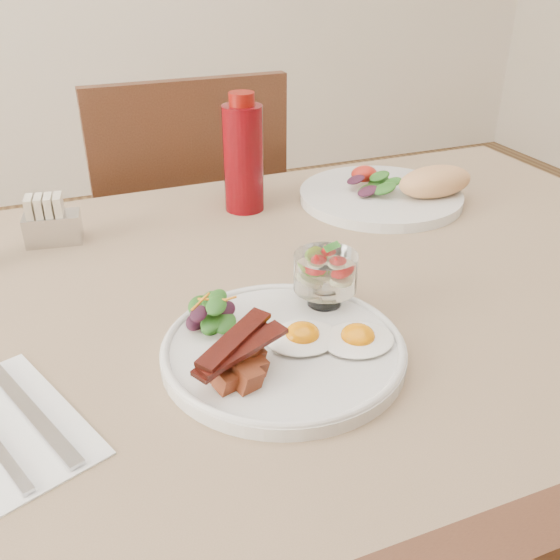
{
  "coord_description": "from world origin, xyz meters",
  "views": [
    {
      "loc": [
        -0.3,
        -0.69,
        1.18
      ],
      "look_at": [
        -0.06,
        -0.09,
        0.82
      ],
      "focal_mm": 40.0,
      "sensor_mm": 36.0,
      "label": 1
    }
  ],
  "objects_px": {
    "table": "(294,337)",
    "hot_sauce_bottle": "(237,163)",
    "ketchup_bottle": "(243,157)",
    "fruit_cup": "(325,272)",
    "main_plate": "(283,351)",
    "second_plate": "(393,191)",
    "sugar_caddy": "(51,223)",
    "chair_far": "(186,242)"
  },
  "relations": [
    {
      "from": "main_plate",
      "to": "second_plate",
      "type": "xyz_separation_m",
      "value": [
        0.37,
        0.37,
        0.01
      ]
    },
    {
      "from": "chair_far",
      "to": "sugar_caddy",
      "type": "xyz_separation_m",
      "value": [
        -0.3,
        -0.4,
        0.26
      ]
    },
    {
      "from": "hot_sauce_bottle",
      "to": "sugar_caddy",
      "type": "distance_m",
      "value": 0.34
    },
    {
      "from": "sugar_caddy",
      "to": "second_plate",
      "type": "bearing_deg",
      "value": 3.77
    },
    {
      "from": "table",
      "to": "ketchup_bottle",
      "type": "bearing_deg",
      "value": 84.68
    },
    {
      "from": "fruit_cup",
      "to": "sugar_caddy",
      "type": "distance_m",
      "value": 0.47
    },
    {
      "from": "fruit_cup",
      "to": "hot_sauce_bottle",
      "type": "relative_size",
      "value": 0.56
    },
    {
      "from": "table",
      "to": "sugar_caddy",
      "type": "distance_m",
      "value": 0.42
    },
    {
      "from": "fruit_cup",
      "to": "second_plate",
      "type": "relative_size",
      "value": 0.27
    },
    {
      "from": "second_plate",
      "to": "ketchup_bottle",
      "type": "relative_size",
      "value": 1.49
    },
    {
      "from": "second_plate",
      "to": "hot_sauce_bottle",
      "type": "distance_m",
      "value": 0.29
    },
    {
      "from": "second_plate",
      "to": "main_plate",
      "type": "bearing_deg",
      "value": -134.74
    },
    {
      "from": "fruit_cup",
      "to": "second_plate",
      "type": "bearing_deg",
      "value": 46.94
    },
    {
      "from": "fruit_cup",
      "to": "sugar_caddy",
      "type": "relative_size",
      "value": 0.89
    },
    {
      "from": "hot_sauce_bottle",
      "to": "ketchup_bottle",
      "type": "bearing_deg",
      "value": -94.35
    },
    {
      "from": "hot_sauce_bottle",
      "to": "sugar_caddy",
      "type": "height_order",
      "value": "hot_sauce_bottle"
    },
    {
      "from": "second_plate",
      "to": "ketchup_bottle",
      "type": "height_order",
      "value": "ketchup_bottle"
    },
    {
      "from": "second_plate",
      "to": "sugar_caddy",
      "type": "bearing_deg",
      "value": 175.11
    },
    {
      "from": "hot_sauce_bottle",
      "to": "chair_far",
      "type": "bearing_deg",
      "value": 95.18
    },
    {
      "from": "ketchup_bottle",
      "to": "sugar_caddy",
      "type": "xyz_separation_m",
      "value": [
        -0.33,
        -0.02,
        -0.06
      ]
    },
    {
      "from": "hot_sauce_bottle",
      "to": "sugar_caddy",
      "type": "relative_size",
      "value": 1.58
    },
    {
      "from": "ketchup_bottle",
      "to": "hot_sauce_bottle",
      "type": "xyz_separation_m",
      "value": [
        0.0,
        0.04,
        -0.03
      ]
    },
    {
      "from": "chair_far",
      "to": "main_plate",
      "type": "relative_size",
      "value": 3.32
    },
    {
      "from": "main_plate",
      "to": "hot_sauce_bottle",
      "type": "bearing_deg",
      "value": 77.35
    },
    {
      "from": "table",
      "to": "second_plate",
      "type": "relative_size",
      "value": 4.41
    },
    {
      "from": "ketchup_bottle",
      "to": "fruit_cup",
      "type": "bearing_deg",
      "value": -93.36
    },
    {
      "from": "ketchup_bottle",
      "to": "table",
      "type": "bearing_deg",
      "value": -95.32
    },
    {
      "from": "main_plate",
      "to": "sugar_caddy",
      "type": "bearing_deg",
      "value": 117.7
    },
    {
      "from": "chair_far",
      "to": "hot_sauce_bottle",
      "type": "height_order",
      "value": "chair_far"
    },
    {
      "from": "chair_far",
      "to": "hot_sauce_bottle",
      "type": "distance_m",
      "value": 0.45
    },
    {
      "from": "table",
      "to": "fruit_cup",
      "type": "relative_size",
      "value": 16.51
    },
    {
      "from": "fruit_cup",
      "to": "table",
      "type": "bearing_deg",
      "value": 93.29
    },
    {
      "from": "table",
      "to": "hot_sauce_bottle",
      "type": "bearing_deg",
      "value": 84.81
    },
    {
      "from": "fruit_cup",
      "to": "hot_sauce_bottle",
      "type": "bearing_deg",
      "value": 86.54
    },
    {
      "from": "main_plate",
      "to": "sugar_caddy",
      "type": "height_order",
      "value": "sugar_caddy"
    },
    {
      "from": "chair_far",
      "to": "second_plate",
      "type": "distance_m",
      "value": 0.59
    },
    {
      "from": "table",
      "to": "sugar_caddy",
      "type": "xyz_separation_m",
      "value": [
        -0.3,
        0.27,
        0.12
      ]
    },
    {
      "from": "chair_far",
      "to": "second_plate",
      "type": "xyz_separation_m",
      "value": [
        0.29,
        -0.45,
        0.25
      ]
    },
    {
      "from": "fruit_cup",
      "to": "sugar_caddy",
      "type": "bearing_deg",
      "value": 130.67
    },
    {
      "from": "chair_far",
      "to": "sugar_caddy",
      "type": "height_order",
      "value": "chair_far"
    },
    {
      "from": "chair_far",
      "to": "second_plate",
      "type": "bearing_deg",
      "value": -57.07
    },
    {
      "from": "table",
      "to": "hot_sauce_bottle",
      "type": "xyz_separation_m",
      "value": [
        0.03,
        0.33,
        0.16
      ]
    }
  ]
}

